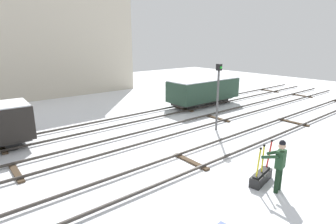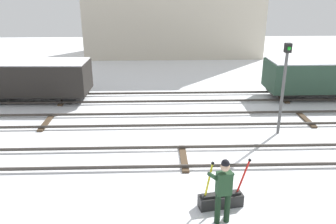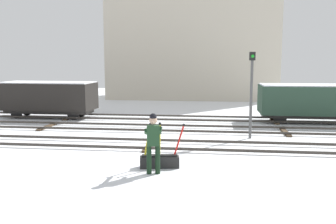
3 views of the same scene
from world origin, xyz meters
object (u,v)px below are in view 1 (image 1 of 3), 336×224
rail_worker (279,162)px  signal_post (218,90)px  freight_car_mid_siding (204,90)px  switch_lever_frame (261,176)px

rail_worker → signal_post: 6.64m
rail_worker → freight_car_mid_siding: bearing=44.5°
switch_lever_frame → signal_post: signal_post is taller
signal_post → freight_car_mid_siding: signal_post is taller
rail_worker → switch_lever_frame: bearing=71.3°
switch_lever_frame → rail_worker: rail_worker is taller
signal_post → freight_car_mid_siding: bearing=50.2°
rail_worker → freight_car_mid_siding: size_ratio=0.31×
rail_worker → signal_post: size_ratio=0.49×
rail_worker → signal_post: (3.38, 5.58, 1.25)m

